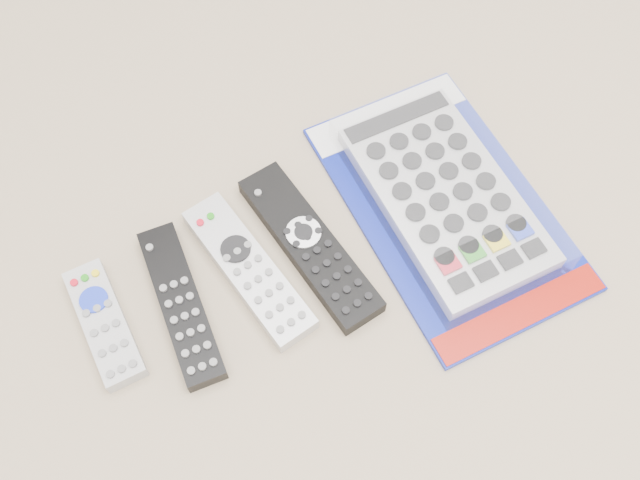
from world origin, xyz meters
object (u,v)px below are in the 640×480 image
remote_slim_black (181,305)px  remote_large_black (310,245)px  jumbo_remote_packaged (446,195)px  remote_silver_dvd (249,270)px  remote_small_grey (104,324)px

remote_slim_black → remote_large_black: size_ratio=0.88×
remote_slim_black → remote_large_black: bearing=4.9°
jumbo_remote_packaged → remote_silver_dvd: bearing=175.7°
remote_large_black → jumbo_remote_packaged: bearing=-13.0°
remote_silver_dvd → jumbo_remote_packaged: 0.26m
remote_small_grey → remote_slim_black: (0.08, -0.03, -0.00)m
remote_small_grey → remote_silver_dvd: 0.17m
remote_small_grey → jumbo_remote_packaged: 0.43m
remote_slim_black → remote_large_black: (0.16, -0.02, 0.00)m
remote_silver_dvd → remote_large_black: remote_large_black is taller
remote_large_black → jumbo_remote_packaged: jumbo_remote_packaged is taller
remote_silver_dvd → remote_slim_black: bearing=174.1°
remote_silver_dvd → remote_small_grey: bearing=166.7°
remote_slim_black → jumbo_remote_packaged: 0.34m
remote_small_grey → remote_silver_dvd: size_ratio=0.73×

